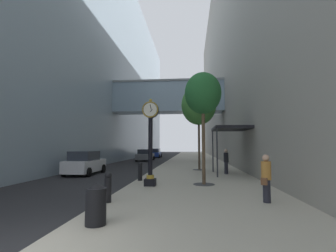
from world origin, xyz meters
The scene contains 16 objects.
ground_plane centered at (0.00, 27.00, 0.00)m, with size 110.00×110.00×0.00m, color #262628.
sidewalk_right centered at (3.60, 30.00, 0.07)m, with size 7.19×80.00×0.14m, color #ADA593.
building_block_left centered at (-10.93, 29.97, 14.51)m, with size 23.02×80.00×29.12m.
building_block_right centered at (11.69, 30.00, 15.29)m, with size 9.00×80.00×30.58m.
street_clock centered at (1.18, 7.67, 2.55)m, with size 0.84×0.55×4.39m.
bollard_nearest centered at (0.29, 3.95, 0.70)m, with size 0.27×0.27×1.07m.
bollard_third centered at (0.29, 9.41, 0.70)m, with size 0.27×0.27×1.07m.
street_tree_near centered at (3.87, 8.32, 4.86)m, with size 1.93×1.93×5.88m.
street_tree_mid_near centered at (3.87, 16.01, 5.54)m, with size 2.92×2.92×7.10m.
trash_bin centered at (0.83, 1.53, 0.68)m, with size 0.53×0.53×1.05m.
pedestrian_walking centered at (5.88, 4.47, 1.02)m, with size 0.48×0.52×1.68m.
pedestrian_by_clock centered at (5.68, 13.18, 1.07)m, with size 0.44×0.44×1.75m.
storefront_awning centered at (5.95, 12.95, 3.28)m, with size 2.40×3.60×3.30m.
car_white_near centered at (-4.66, 13.08, 0.83)m, with size 1.97×4.08×1.73m.
car_blue_mid centered at (-3.22, 39.04, 0.79)m, with size 1.98×4.59×1.61m.
car_grey_far centered at (-3.27, 29.56, 0.79)m, with size 2.10×4.57×1.63m.
Camera 1 is at (3.26, -4.61, 2.13)m, focal length 26.20 mm.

